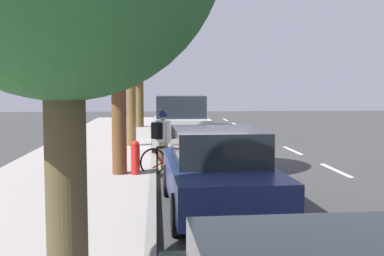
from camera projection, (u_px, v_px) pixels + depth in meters
ground at (215, 156)px, 15.99m from camera, size 60.95×60.95×0.00m
sidewalk at (90, 155)px, 15.68m from camera, size 4.00×38.09×0.14m
curb_edge at (154, 154)px, 15.84m from camera, size 0.16×38.09×0.14m
lane_stripe_centre at (292, 150)px, 17.36m from camera, size 0.14×35.80×0.01m
lane_stripe_bike_edge at (198, 156)px, 15.95m from camera, size 0.12×38.09×0.01m
parked_sedan_green_nearest at (173, 118)px, 23.79m from camera, size 1.91×4.44×1.52m
parked_suv_silver_second at (181, 122)px, 17.39m from camera, size 2.08×4.75×1.99m
parked_sedan_dark_blue_mid at (217, 171)px, 8.72m from camera, size 1.93×4.45×1.52m
bicycle_at_curb at (171, 160)px, 12.58m from camera, size 1.62×0.77×0.78m
cyclist_with_backpack at (162, 134)px, 12.94m from camera, size 0.53×0.55×1.66m
street_tree_near_cyclist at (139, 44)px, 25.90m from camera, size 3.77×3.77×6.04m
street_tree_mid_block at (130, 31)px, 17.34m from camera, size 2.94×2.94×5.43m
street_tree_far_end at (118, 11)px, 11.56m from camera, size 3.62×3.62×5.43m
fire_hydrant at (135, 157)px, 11.78m from camera, size 0.22×0.22×0.84m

